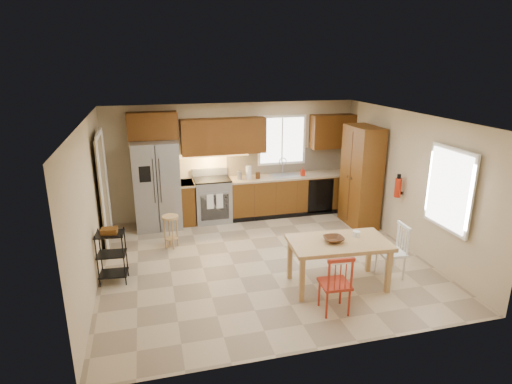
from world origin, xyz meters
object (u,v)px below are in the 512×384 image
Objects in this scene: pantry at (361,177)px; utility_cart at (112,257)px; refrigerator at (157,185)px; chair_red at (335,283)px; range_stove at (213,200)px; dining_table at (338,264)px; table_bowl at (333,242)px; bar_stool at (171,232)px; fire_extinguisher at (398,188)px; table_jar at (356,235)px; chair_white at (391,251)px; soap_bottle at (303,171)px.

utility_cart is at bearing -165.20° from pantry.
pantry is (4.13, -0.93, 0.14)m from refrigerator.
chair_red is (-1.90, -2.94, -0.61)m from pantry.
pantry is at bearing 19.73° from utility_cart.
dining_table is at bearing -66.42° from range_stove.
range_stove reaches higher than table_bowl.
fire_extinguisher is at bearing -21.17° from bar_stool.
table_jar is at bearing -118.99° from pantry.
dining_table reaches higher than bar_stool.
table_jar reaches higher than bar_stool.
bar_stool is 1.47m from utility_cart.
soap_bottle is at bearing 10.50° from chair_white.
bar_stool is at bearing 131.04° from chair_red.
range_stove is at bearing 109.51° from chair_red.
refrigerator is at bearing 124.10° from chair_red.
soap_bottle is 0.53× the size of fire_extinguisher.
bar_stool is at bearing 62.88° from chair_white.
chair_white is 0.70m from table_jar.
fire_extinguisher reaches higher than soap_bottle.
table_bowl is at bearing 72.65° from chair_red.
utility_cart is at bearing 155.68° from chair_red.
range_stove is at bearing 54.49° from utility_cart.
dining_table is 3.52m from utility_cart.
utility_cart is at bearing -130.45° from range_stove.
soap_bottle is 0.09× the size of pantry.
dining_table is 0.95m from chair_white.
chair_red is 1.48m from chair_white.
table_bowl is 0.44m from table_jar.
dining_table is at bearing -164.05° from table_jar.
chair_red is 3.42m from bar_stool.
soap_bottle reaches higher than utility_cart.
bar_stool is at bearing 143.94° from table_jar.
table_jar reaches higher than dining_table.
soap_bottle is 0.22× the size of chair_red.
refrigerator is 5.96× the size of table_bowl.
refrigerator is 1.98× the size of range_stove.
range_stove reaches higher than chair_white.
refrigerator is at bearing 155.48° from fire_extinguisher.
chair_red is at bearing -111.48° from table_bowl.
range_stove is at bearing 41.05° from bar_stool.
soap_bottle is 3.12m from table_jar.
dining_table is at bearing 65.82° from chair_red.
chair_red is (-0.95, -3.84, -0.55)m from soap_bottle.
utility_cart is (-4.93, -1.30, -0.62)m from pantry.
utility_cart is at bearing -151.04° from soap_bottle.
dining_table is 3.18m from bar_stool.
soap_bottle is 0.22× the size of chair_white.
soap_bottle is 0.22× the size of utility_cart.
refrigerator is 2.06× the size of chair_white.
chair_red is at bearing 122.43° from chair_white.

